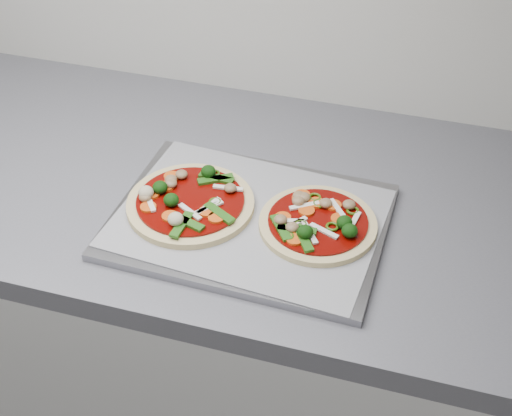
# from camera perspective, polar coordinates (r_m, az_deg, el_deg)

# --- Properties ---
(base_cabinet) EXTENTS (3.60, 0.60, 0.86)m
(base_cabinet) POSITION_cam_1_polar(r_m,az_deg,el_deg) (1.63, -14.26, -9.07)
(base_cabinet) COLOR silver
(base_cabinet) RESTS_ON ground
(countertop) EXTENTS (3.60, 0.60, 0.04)m
(countertop) POSITION_cam_1_polar(r_m,az_deg,el_deg) (1.33, -17.33, 3.81)
(countertop) COLOR slate
(countertop) RESTS_ON base_cabinet
(baking_tray) EXTENTS (0.42, 0.32, 0.01)m
(baking_tray) POSITION_cam_1_polar(r_m,az_deg,el_deg) (1.10, -0.53, -1.07)
(baking_tray) COLOR gray
(baking_tray) RESTS_ON countertop
(parchment) EXTENTS (0.42, 0.32, 0.00)m
(parchment) POSITION_cam_1_polar(r_m,az_deg,el_deg) (1.09, -0.54, -0.77)
(parchment) COLOR #96969B
(parchment) RESTS_ON baking_tray
(pizza_left) EXTENTS (0.23, 0.23, 0.03)m
(pizza_left) POSITION_cam_1_polar(r_m,az_deg,el_deg) (1.11, -5.40, 0.51)
(pizza_left) COLOR tan
(pizza_left) RESTS_ON parchment
(pizza_right) EXTENTS (0.20, 0.20, 0.03)m
(pizza_right) POSITION_cam_1_polar(r_m,az_deg,el_deg) (1.07, 4.91, -1.13)
(pizza_right) COLOR tan
(pizza_right) RESTS_ON parchment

